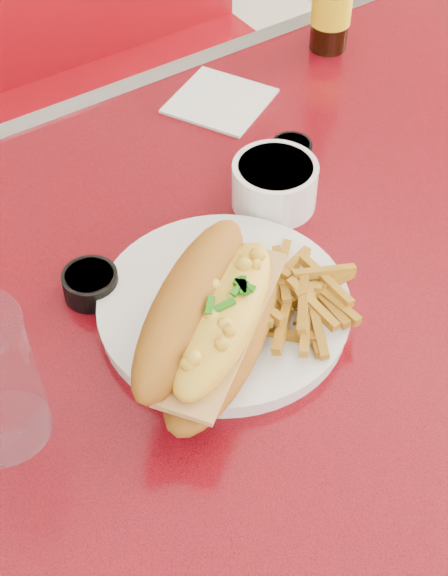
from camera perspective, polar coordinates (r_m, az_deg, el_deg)
ground at (r=1.53m, az=2.42°, el=-18.97°), size 8.00×8.00×0.00m
diner_table at (r=1.00m, az=3.52°, el=-5.08°), size 1.23×0.83×0.77m
booth_bench_far at (r=1.74m, az=-13.16°, el=6.36°), size 1.20×0.51×0.90m
dinner_plate at (r=0.82m, az=0.00°, el=-1.38°), size 0.31×0.31×0.02m
mac_hoagie at (r=0.75m, az=-0.89°, el=-2.27°), size 0.25×0.23×0.10m
fries_pile at (r=0.81m, az=4.55°, el=-0.29°), size 0.16×0.15×0.04m
fork at (r=0.86m, az=3.04°, el=1.70°), size 0.04×0.15×0.00m
gravy_ramekin at (r=0.94m, az=3.62°, el=7.44°), size 0.12×0.12×0.06m
sauce_cup_left at (r=0.85m, az=-9.46°, el=0.33°), size 0.07×0.07×0.03m
sauce_cup_right at (r=1.01m, az=4.81°, el=9.69°), size 0.06×0.06×0.03m
paper_napkin at (r=1.11m, az=-0.29°, el=13.17°), size 0.16×0.16×0.00m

